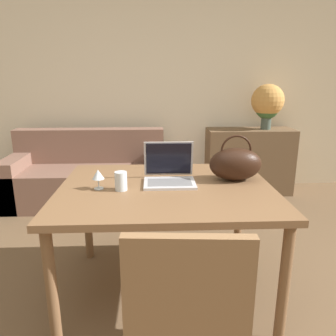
{
  "coord_description": "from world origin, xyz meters",
  "views": [
    {
      "loc": [
        -0.2,
        -1.26,
        1.43
      ],
      "look_at": [
        -0.12,
        0.68,
        0.88
      ],
      "focal_mm": 35.0,
      "sensor_mm": 36.0,
      "label": 1
    }
  ],
  "objects_px": {
    "handbag": "(235,164)",
    "flower_vase": "(267,103)",
    "laptop": "(169,171)",
    "wine_glass": "(98,175)",
    "chair": "(186,327)",
    "drinking_glass": "(121,181)",
    "couch": "(88,177)"
  },
  "relations": [
    {
      "from": "chair",
      "to": "wine_glass",
      "type": "distance_m",
      "value": 1.06
    },
    {
      "from": "drinking_glass",
      "to": "wine_glass",
      "type": "xyz_separation_m",
      "value": [
        -0.14,
        0.03,
        0.03
      ]
    },
    {
      "from": "couch",
      "to": "flower_vase",
      "type": "height_order",
      "value": "flower_vase"
    },
    {
      "from": "couch",
      "to": "flower_vase",
      "type": "xyz_separation_m",
      "value": [
        2.12,
        0.22,
        0.83
      ]
    },
    {
      "from": "flower_vase",
      "to": "chair",
      "type": "bearing_deg",
      "value": -113.38
    },
    {
      "from": "couch",
      "to": "handbag",
      "type": "height_order",
      "value": "handbag"
    },
    {
      "from": "handbag",
      "to": "flower_vase",
      "type": "bearing_deg",
      "value": 65.91
    },
    {
      "from": "laptop",
      "to": "chair",
      "type": "bearing_deg",
      "value": -89.35
    },
    {
      "from": "laptop",
      "to": "wine_glass",
      "type": "xyz_separation_m",
      "value": [
        -0.44,
        -0.13,
        0.02
      ]
    },
    {
      "from": "chair",
      "to": "couch",
      "type": "xyz_separation_m",
      "value": [
        -0.87,
        2.66,
        -0.24
      ]
    },
    {
      "from": "drinking_glass",
      "to": "wine_glass",
      "type": "relative_size",
      "value": 0.93
    },
    {
      "from": "drinking_glass",
      "to": "laptop",
      "type": "bearing_deg",
      "value": 28.3
    },
    {
      "from": "couch",
      "to": "flower_vase",
      "type": "relative_size",
      "value": 3.3
    },
    {
      "from": "laptop",
      "to": "drinking_glass",
      "type": "height_order",
      "value": "laptop"
    },
    {
      "from": "laptop",
      "to": "handbag",
      "type": "bearing_deg",
      "value": 0.4
    },
    {
      "from": "wine_glass",
      "to": "handbag",
      "type": "height_order",
      "value": "handbag"
    },
    {
      "from": "chair",
      "to": "drinking_glass",
      "type": "distance_m",
      "value": 0.98
    },
    {
      "from": "couch",
      "to": "handbag",
      "type": "distance_m",
      "value": 2.16
    },
    {
      "from": "flower_vase",
      "to": "handbag",
      "type": "bearing_deg",
      "value": -114.09
    },
    {
      "from": "couch",
      "to": "handbag",
      "type": "xyz_separation_m",
      "value": [
        1.3,
        -1.62,
        0.58
      ]
    },
    {
      "from": "handbag",
      "to": "flower_vase",
      "type": "distance_m",
      "value": 2.03
    },
    {
      "from": "couch",
      "to": "drinking_glass",
      "type": "bearing_deg",
      "value": -72.45
    },
    {
      "from": "chair",
      "to": "handbag",
      "type": "bearing_deg",
      "value": 71.77
    },
    {
      "from": "chair",
      "to": "laptop",
      "type": "distance_m",
      "value": 1.08
    },
    {
      "from": "drinking_glass",
      "to": "wine_glass",
      "type": "distance_m",
      "value": 0.15
    },
    {
      "from": "laptop",
      "to": "couch",
      "type": "bearing_deg",
      "value": 118.02
    },
    {
      "from": "wine_glass",
      "to": "handbag",
      "type": "xyz_separation_m",
      "value": [
        0.87,
        0.14,
        0.03
      ]
    },
    {
      "from": "wine_glass",
      "to": "handbag",
      "type": "bearing_deg",
      "value": 8.94
    },
    {
      "from": "drinking_glass",
      "to": "handbag",
      "type": "xyz_separation_m",
      "value": [
        0.74,
        0.16,
        0.06
      ]
    },
    {
      "from": "laptop",
      "to": "handbag",
      "type": "height_order",
      "value": "handbag"
    },
    {
      "from": "chair",
      "to": "laptop",
      "type": "relative_size",
      "value": 2.94
    },
    {
      "from": "couch",
      "to": "drinking_glass",
      "type": "distance_m",
      "value": 1.94
    }
  ]
}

